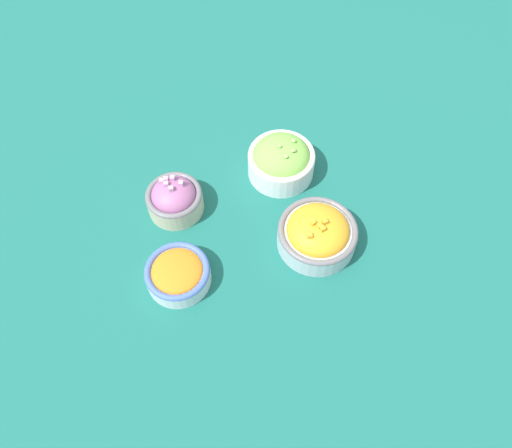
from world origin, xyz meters
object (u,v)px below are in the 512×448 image
at_px(bowl_red_onion, 174,198).
at_px(bowl_squash, 317,233).
at_px(bowl_carrots, 178,273).
at_px(bowl_lettuce, 281,160).

xyz_separation_m(bowl_red_onion, bowl_squash, (-0.16, 0.24, 0.00)).
relative_size(bowl_red_onion, bowl_carrots, 0.94).
xyz_separation_m(bowl_lettuce, bowl_red_onion, (0.22, -0.07, -0.01)).
height_order(bowl_red_onion, bowl_squash, bowl_squash).
bearing_deg(bowl_red_onion, bowl_carrots, 55.72).
height_order(bowl_lettuce, bowl_carrots, bowl_lettuce).
xyz_separation_m(bowl_lettuce, bowl_squash, (0.06, 0.17, -0.01)).
bearing_deg(bowl_lettuce, bowl_red_onion, -17.80).
height_order(bowl_red_onion, bowl_carrots, bowl_red_onion).
relative_size(bowl_lettuce, bowl_red_onion, 1.24).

